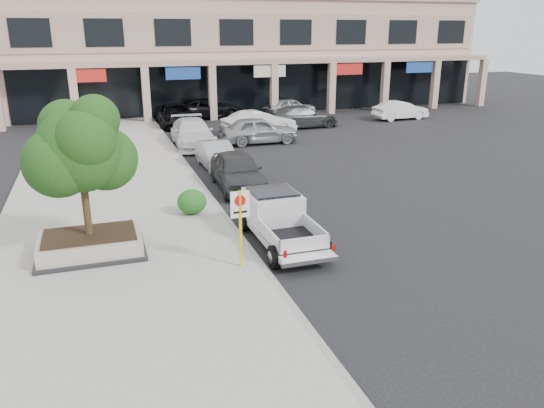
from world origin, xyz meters
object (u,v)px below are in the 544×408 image
(pickup_truck, at_px, (282,221))
(lot_car_b, at_px, (259,123))
(curb_car_a, at_px, (238,171))
(lot_car_f, at_px, (400,110))
(lot_car_a, at_px, (259,130))
(lot_car_d, at_px, (208,108))
(lot_car_e, at_px, (291,107))
(no_parking_sign, at_px, (240,218))
(curb_car_c, at_px, (193,133))
(planter_tree, at_px, (85,149))
(lot_car_c, at_px, (302,117))
(planter, at_px, (91,244))
(curb_car_d, at_px, (176,115))
(curb_car_b, at_px, (217,155))

(pickup_truck, xyz_separation_m, lot_car_b, (4.87, 18.24, 0.01))
(curb_car_a, bearing_deg, lot_car_b, 71.16)
(pickup_truck, bearing_deg, lot_car_f, 50.39)
(pickup_truck, xyz_separation_m, lot_car_a, (4.06, 15.69, 0.02))
(lot_car_d, height_order, lot_car_e, lot_car_d)
(lot_car_b, bearing_deg, no_parking_sign, 152.78)
(curb_car_c, bearing_deg, planter_tree, -108.74)
(no_parking_sign, bearing_deg, lot_car_a, 71.23)
(lot_car_a, xyz_separation_m, lot_car_c, (4.58, 4.31, -0.04))
(curb_car_a, height_order, lot_car_f, curb_car_a)
(planter, height_order, planter_tree, planter_tree)
(lot_car_b, bearing_deg, planter, 139.68)
(lot_car_d, distance_m, lot_car_f, 15.12)
(lot_car_a, bearing_deg, lot_car_b, -17.02)
(pickup_truck, bearing_deg, lot_car_e, 68.81)
(no_parking_sign, relative_size, curb_car_c, 0.41)
(no_parking_sign, bearing_deg, lot_car_d, 79.97)
(no_parking_sign, height_order, lot_car_b, no_parking_sign)
(no_parking_sign, relative_size, lot_car_e, 0.56)
(no_parking_sign, distance_m, lot_car_d, 28.30)
(pickup_truck, distance_m, lot_car_f, 27.07)
(curb_car_c, xyz_separation_m, lot_car_e, (9.83, 9.47, -0.11))
(lot_car_f, bearing_deg, planter, 127.49)
(curb_car_d, bearing_deg, curb_car_a, -87.99)
(lot_car_d, bearing_deg, curb_car_d, 130.08)
(lot_car_c, distance_m, lot_car_e, 5.65)
(curb_car_a, relative_size, lot_car_c, 0.89)
(no_parking_sign, relative_size, lot_car_a, 0.48)
(no_parking_sign, distance_m, lot_car_c, 23.97)
(pickup_truck, distance_m, lot_car_c, 21.79)
(curb_car_d, bearing_deg, lot_car_f, -7.30)
(lot_car_b, height_order, lot_car_f, lot_car_b)
(pickup_truck, height_order, lot_car_c, pickup_truck)
(no_parking_sign, relative_size, curb_car_d, 0.40)
(pickup_truck, relative_size, lot_car_f, 1.16)
(planter, xyz_separation_m, pickup_truck, (5.94, -0.75, 0.32))
(planter, xyz_separation_m, lot_car_c, (14.59, 19.25, 0.30))
(lot_car_b, relative_size, lot_car_e, 1.19)
(no_parking_sign, relative_size, lot_car_b, 0.47)
(curb_car_d, relative_size, lot_car_a, 1.19)
(lot_car_a, height_order, lot_car_c, lot_car_a)
(planter_tree, relative_size, curb_car_a, 0.84)
(lot_car_e, bearing_deg, planter_tree, 146.93)
(lot_car_b, bearing_deg, lot_car_f, -86.55)
(lot_car_d, bearing_deg, lot_car_c, -141.76)
(no_parking_sign, bearing_deg, lot_car_b, 71.37)
(planter_tree, xyz_separation_m, lot_car_b, (10.68, 17.33, -2.60))
(planter, xyz_separation_m, lot_car_f, (23.18, 20.13, 0.24))
(pickup_truck, bearing_deg, curb_car_d, 89.45)
(curb_car_b, distance_m, curb_car_c, 5.58)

